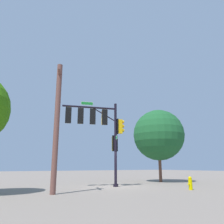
# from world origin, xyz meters

# --- Properties ---
(ground_plane) EXTENTS (120.00, 120.00, 0.00)m
(ground_plane) POSITION_xyz_m (0.00, 0.00, 0.00)
(ground_plane) COLOR gray
(signal_pole_assembly) EXTENTS (4.67, 1.84, 6.32)m
(signal_pole_assembly) POSITION_xyz_m (1.16, -0.42, 4.46)
(signal_pole_assembly) COLOR black
(signal_pole_assembly) RESTS_ON ground_plane
(utility_pole) EXTENTS (0.73, 1.73, 7.45)m
(utility_pole) POSITION_xyz_m (5.38, 2.26, 3.83)
(utility_pole) COLOR brown
(utility_pole) RESTS_ON ground_plane
(fire_hydrant) EXTENTS (0.33, 0.24, 0.83)m
(fire_hydrant) POSITION_xyz_m (-2.84, 4.44, 0.41)
(fire_hydrant) COLOR #DDC900
(fire_hydrant) RESTS_ON ground_plane
(tree_mid) EXTENTS (5.00, 5.00, 7.00)m
(tree_mid) POSITION_xyz_m (-6.37, -2.06, 4.50)
(tree_mid) COLOR brown
(tree_mid) RESTS_ON ground_plane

